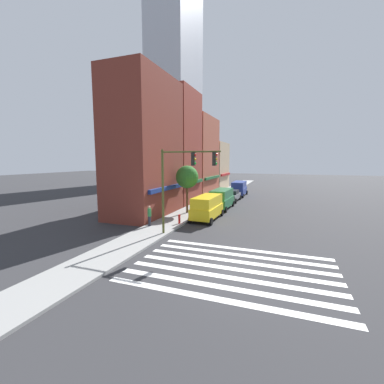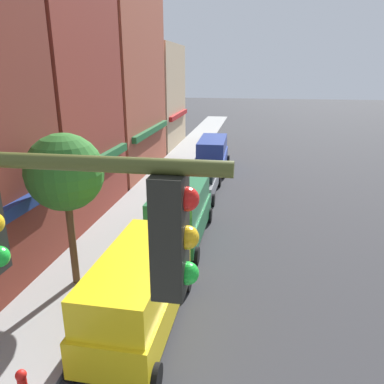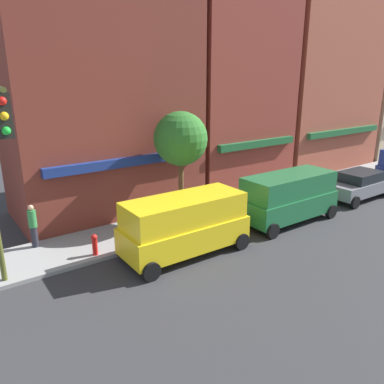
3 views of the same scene
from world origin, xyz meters
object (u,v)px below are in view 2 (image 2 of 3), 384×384
sedan_grey (201,181)px  street_tree (65,173)px  van_yellow (139,288)px  van_green (181,211)px  van_blue (212,153)px

sedan_grey → street_tree: street_tree is taller
van_yellow → van_green: 6.01m
sedan_grey → van_blue: 5.80m
van_yellow → van_blue: size_ratio=0.99×
van_green → sedan_grey: bearing=0.5°
van_yellow → sedan_grey: size_ratio=1.14×
sedan_grey → van_green: bearing=-179.4°
van_green → street_tree: 5.79m
street_tree → van_yellow: bearing=-121.8°
van_green → van_blue: same height
van_blue → van_yellow: bearing=178.4°
van_green → van_blue: (11.91, 0.00, 0.00)m
van_yellow → street_tree: size_ratio=0.98×
van_green → van_yellow: bearing=-179.5°
van_green → sedan_grey: size_ratio=1.14×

